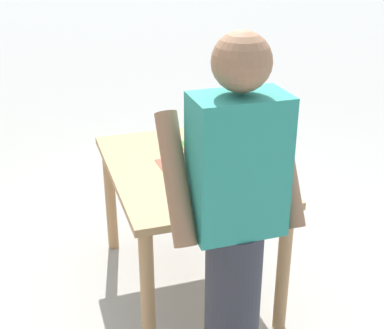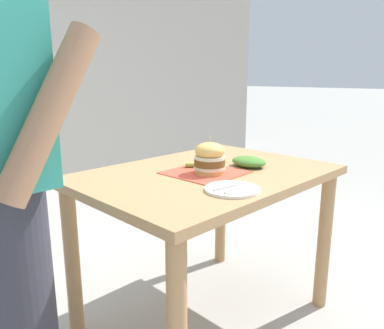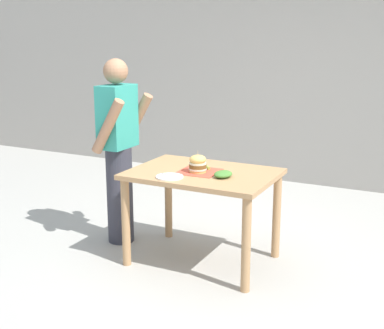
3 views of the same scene
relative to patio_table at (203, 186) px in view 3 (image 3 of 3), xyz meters
The scene contains 9 objects.
ground_plane 0.66m from the patio_table, ahead, with size 80.00×80.00×0.00m, color #ADAAA3.
patio_table is the anchor object (origin of this frame).
serving_paper 0.13m from the patio_table, 117.31° to the left, with size 0.32×0.32×0.00m, color #D64C38.
sandwich 0.21m from the patio_table, 147.40° to the left, with size 0.15×0.15×0.18m.
pickle_spear 0.17m from the patio_table, ahead, with size 0.02×0.02×0.08m, color #8EA83D.
side_plate_with_forks 0.35m from the patio_table, 150.93° to the left, with size 0.22×0.22×0.02m.
side_salad 0.28m from the patio_table, 110.62° to the right, with size 0.18×0.14×0.05m, color #477F33.
diner_across_table 0.91m from the patio_table, 85.77° to the left, with size 0.55×0.35×1.69m.
parked_car_near_curb 11.80m from the patio_table, 45.24° to the left, with size 4.27×1.97×1.60m.
Camera 3 is at (-3.85, -1.84, 1.91)m, focal length 50.00 mm.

